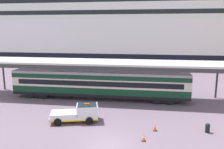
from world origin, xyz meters
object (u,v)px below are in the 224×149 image
(cruise_ship, at_px, (140,16))
(quay_bollard, at_px, (208,128))
(train_carriage, at_px, (99,84))
(service_truck, at_px, (79,113))
(traffic_cone_mid, at_px, (155,127))
(traffic_cone_near, at_px, (144,138))

(cruise_ship, distance_m, quay_bollard, 50.42)
(train_carriage, height_order, service_truck, train_carriage)
(cruise_ship, distance_m, service_truck, 48.97)
(service_truck, bearing_deg, traffic_cone_mid, -8.67)
(cruise_ship, bearing_deg, quay_bollard, -79.97)
(service_truck, distance_m, traffic_cone_mid, 8.38)
(train_carriage, relative_size, service_truck, 4.56)
(cruise_ship, height_order, traffic_cone_mid, cruise_ship)
(traffic_cone_near, xyz_separation_m, quay_bollard, (6.21, 2.73, 0.20))
(traffic_cone_mid, bearing_deg, service_truck, 171.33)
(train_carriage, distance_m, traffic_cone_near, 13.84)
(traffic_cone_near, bearing_deg, cruise_ship, 92.56)
(cruise_ship, xyz_separation_m, traffic_cone_mid, (3.35, -48.25, -13.48))
(train_carriage, bearing_deg, traffic_cone_mid, -51.46)
(quay_bollard, bearing_deg, service_truck, 176.18)
(service_truck, distance_m, quay_bollard, 13.42)
(traffic_cone_near, bearing_deg, quay_bollard, 23.73)
(train_carriage, distance_m, quay_bollard, 15.91)
(cruise_ship, xyz_separation_m, quay_bollard, (8.47, -47.88, -13.35))
(quay_bollard, bearing_deg, traffic_cone_near, -156.27)
(cruise_ship, xyz_separation_m, service_truck, (-4.91, -46.99, -12.88))
(cruise_ship, relative_size, traffic_cone_near, 251.94)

